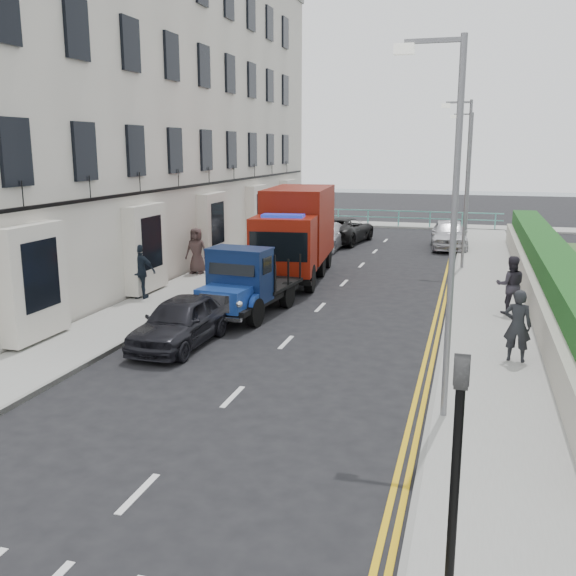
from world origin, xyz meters
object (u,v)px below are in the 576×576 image
(lamp_far, at_px, (467,168))
(parked_car_front, at_px, (180,321))
(lamp_near, at_px, (448,211))
(bedford_lorry, at_px, (242,286))
(red_lorry, at_px, (296,231))
(lamp_mid, at_px, (464,175))
(pedestrian_east_near, at_px, (518,326))

(lamp_far, distance_m, parked_car_front, 24.21)
(lamp_near, xyz_separation_m, bedford_lorry, (-6.16, 6.06, -3.01))
(lamp_near, bearing_deg, red_lorry, 116.39)
(bedford_lorry, bearing_deg, lamp_near, -38.70)
(bedford_lorry, xyz_separation_m, parked_car_front, (-0.61, -3.06, -0.34))
(lamp_near, relative_size, red_lorry, 1.01)
(lamp_mid, distance_m, parked_car_front, 15.04)
(red_lorry, xyz_separation_m, pedestrian_east_near, (7.90, -8.93, -0.89))
(red_lorry, bearing_deg, parked_car_front, -98.43)
(red_lorry, height_order, parked_car_front, red_lorry)
(lamp_near, bearing_deg, lamp_mid, 90.00)
(lamp_far, bearing_deg, pedestrian_east_near, -85.85)
(lamp_mid, xyz_separation_m, lamp_far, (0.00, 10.00, 0.00))
(lamp_far, xyz_separation_m, red_lorry, (-6.28, -13.34, -2.12))
(lamp_far, height_order, parked_car_front, lamp_far)
(lamp_near, distance_m, pedestrian_east_near, 5.06)
(lamp_far, bearing_deg, bedford_lorry, -107.17)
(parked_car_front, bearing_deg, red_lorry, 88.67)
(lamp_far, height_order, pedestrian_east_near, lamp_far)
(lamp_near, bearing_deg, parked_car_front, 156.12)
(pedestrian_east_near, bearing_deg, bedford_lorry, -8.01)
(lamp_far, bearing_deg, lamp_near, -90.00)
(lamp_mid, bearing_deg, red_lorry, -152.04)
(lamp_near, distance_m, red_lorry, 14.29)
(lamp_far, bearing_deg, lamp_mid, -90.00)
(lamp_mid, bearing_deg, pedestrian_east_near, -82.50)
(bedford_lorry, height_order, red_lorry, red_lorry)
(parked_car_front, xyz_separation_m, pedestrian_east_near, (8.39, 0.73, 0.34))
(lamp_mid, bearing_deg, lamp_far, 90.00)
(pedestrian_east_near, bearing_deg, lamp_near, 75.25)
(bedford_lorry, xyz_separation_m, red_lorry, (-0.12, 6.61, 0.89))
(lamp_near, bearing_deg, pedestrian_east_near, 66.61)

